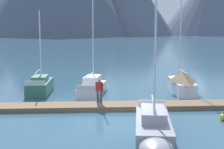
% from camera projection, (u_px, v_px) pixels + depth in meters
% --- Properties ---
extents(ground_plane, '(700.00, 700.00, 0.00)m').
position_uv_depth(ground_plane, '(119.00, 126.00, 18.70)').
color(ground_plane, '#335B75').
extents(dock, '(23.49, 1.93, 0.30)m').
position_uv_depth(dock, '(114.00, 106.00, 22.63)').
color(dock, brown).
rests_on(dock, ground).
extents(sailboat_second_berth, '(1.76, 5.83, 6.73)m').
position_uv_depth(sailboat_second_berth, '(41.00, 85.00, 28.28)').
color(sailboat_second_berth, '#336B56').
rests_on(sailboat_second_berth, ground).
extents(sailboat_mid_dock_port, '(2.61, 6.03, 9.01)m').
position_uv_depth(sailboat_mid_dock_port, '(93.00, 86.00, 27.55)').
color(sailboat_mid_dock_port, silver).
rests_on(sailboat_mid_dock_port, ground).
extents(sailboat_mid_dock_starboard, '(2.53, 7.10, 7.08)m').
position_uv_depth(sailboat_mid_dock_starboard, '(153.00, 128.00, 16.51)').
color(sailboat_mid_dock_starboard, '#93939E').
rests_on(sailboat_mid_dock_starboard, ground).
extents(sailboat_far_berth, '(1.92, 6.31, 8.94)m').
position_uv_depth(sailboat_far_berth, '(181.00, 82.00, 28.02)').
color(sailboat_far_berth, white).
rests_on(sailboat_far_berth, ground).
extents(person_on_dock, '(0.52, 0.38, 1.69)m').
position_uv_depth(person_on_dock, '(99.00, 89.00, 22.71)').
color(person_on_dock, '#384256').
rests_on(person_on_dock, dock).
extents(mooring_buoy_channel_marker, '(0.40, 0.40, 0.48)m').
position_uv_depth(mooring_buoy_channel_marker, '(223.00, 117.00, 19.69)').
color(mooring_buoy_channel_marker, yellow).
rests_on(mooring_buoy_channel_marker, ground).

